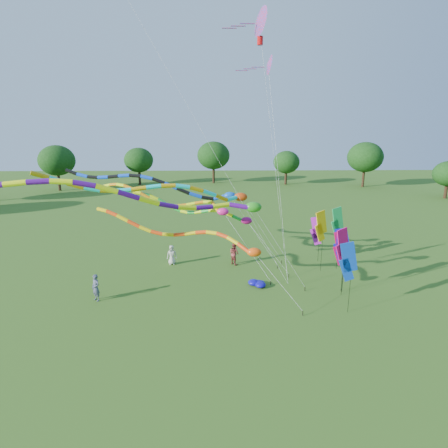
{
  "coord_description": "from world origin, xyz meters",
  "views": [
    {
      "loc": [
        -2.64,
        -20.37,
        10.95
      ],
      "look_at": [
        -2.03,
        3.58,
        4.8
      ],
      "focal_mm": 30.0,
      "sensor_mm": 36.0,
      "label": 1
    }
  ],
  "objects_px": {
    "blue_nylon_heap": "(258,285)",
    "person_b": "(96,288)",
    "tube_kite_orange": "(178,201)",
    "tube_kite_red": "(194,236)",
    "person_c": "(234,253)",
    "person_a": "(172,255)"
  },
  "relations": [
    {
      "from": "tube_kite_red",
      "to": "blue_nylon_heap",
      "type": "xyz_separation_m",
      "value": [
        4.36,
        1.63,
        -4.1
      ]
    },
    {
      "from": "blue_nylon_heap",
      "to": "person_c",
      "type": "bearing_deg",
      "value": 106.76
    },
    {
      "from": "tube_kite_red",
      "to": "person_a",
      "type": "xyz_separation_m",
      "value": [
        -2.24,
        6.5,
        -3.51
      ]
    },
    {
      "from": "tube_kite_red",
      "to": "person_c",
      "type": "relative_size",
      "value": 6.99
    },
    {
      "from": "tube_kite_orange",
      "to": "person_b",
      "type": "bearing_deg",
      "value": -119.26
    },
    {
      "from": "person_a",
      "to": "person_b",
      "type": "relative_size",
      "value": 0.9
    },
    {
      "from": "blue_nylon_heap",
      "to": "person_b",
      "type": "xyz_separation_m",
      "value": [
        -10.79,
        -1.77,
        0.68
      ]
    },
    {
      "from": "tube_kite_orange",
      "to": "person_a",
      "type": "xyz_separation_m",
      "value": [
        -0.89,
        2.15,
        -4.9
      ]
    },
    {
      "from": "person_a",
      "to": "person_c",
      "type": "relative_size",
      "value": 0.88
    },
    {
      "from": "tube_kite_orange",
      "to": "blue_nylon_heap",
      "type": "height_order",
      "value": "tube_kite_orange"
    },
    {
      "from": "tube_kite_red",
      "to": "person_c",
      "type": "height_order",
      "value": "tube_kite_red"
    },
    {
      "from": "tube_kite_orange",
      "to": "blue_nylon_heap",
      "type": "bearing_deg",
      "value": -6.27
    },
    {
      "from": "person_b",
      "to": "person_c",
      "type": "distance_m",
      "value": 11.42
    },
    {
      "from": "person_a",
      "to": "blue_nylon_heap",
      "type": "bearing_deg",
      "value": -46.67
    },
    {
      "from": "tube_kite_orange",
      "to": "person_b",
      "type": "xyz_separation_m",
      "value": [
        -5.08,
        -4.5,
        -4.81
      ]
    },
    {
      "from": "blue_nylon_heap",
      "to": "person_a",
      "type": "relative_size",
      "value": 0.93
    },
    {
      "from": "tube_kite_red",
      "to": "tube_kite_orange",
      "type": "xyz_separation_m",
      "value": [
        -1.36,
        4.35,
        1.39
      ]
    },
    {
      "from": "person_a",
      "to": "person_b",
      "type": "xyz_separation_m",
      "value": [
        -4.19,
        -6.65,
        0.09
      ]
    },
    {
      "from": "tube_kite_red",
      "to": "person_b",
      "type": "bearing_deg",
      "value": -158.15
    },
    {
      "from": "tube_kite_orange",
      "to": "tube_kite_red",
      "type": "bearing_deg",
      "value": -53.46
    },
    {
      "from": "blue_nylon_heap",
      "to": "tube_kite_orange",
      "type": "bearing_deg",
      "value": 154.49
    },
    {
      "from": "tube_kite_red",
      "to": "person_b",
      "type": "xyz_separation_m",
      "value": [
        -6.44,
        -0.15,
        -3.42
      ]
    }
  ]
}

